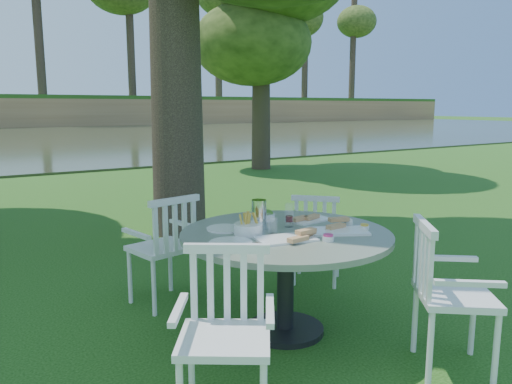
# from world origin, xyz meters

# --- Properties ---
(ground) EXTENTS (140.00, 140.00, 0.00)m
(ground) POSITION_xyz_m (0.00, 0.00, 0.00)
(ground) COLOR #133D0C
(ground) RESTS_ON ground
(table) EXTENTS (1.48, 1.48, 0.75)m
(table) POSITION_xyz_m (-0.40, -0.80, 0.62)
(table) COLOR black
(table) RESTS_ON ground
(chair_ne) EXTENTS (0.58, 0.58, 0.84)m
(chair_ne) POSITION_xyz_m (0.42, -0.15, 0.49)
(chair_ne) COLOR white
(chair_ne) RESTS_ON ground
(chair_nw) EXTENTS (0.54, 0.51, 0.91)m
(chair_nw) POSITION_xyz_m (-0.91, 0.10, 0.54)
(chair_nw) COLOR white
(chair_nw) RESTS_ON ground
(chair_sw) EXTENTS (0.62, 0.61, 0.90)m
(chair_sw) POSITION_xyz_m (-1.23, -1.43, 0.53)
(chair_sw) COLOR white
(chair_sw) RESTS_ON ground
(chair_se) EXTENTS (0.64, 0.64, 0.93)m
(chair_se) POSITION_xyz_m (0.10, -1.73, 0.55)
(chair_se) COLOR white
(chair_se) RESTS_ON ground
(tableware) EXTENTS (1.17, 0.87, 0.21)m
(tableware) POSITION_xyz_m (-0.47, -0.73, 0.79)
(tableware) COLOR white
(tableware) RESTS_ON table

